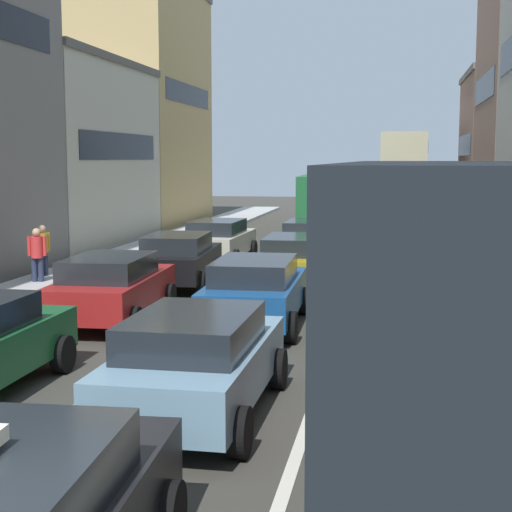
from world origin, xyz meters
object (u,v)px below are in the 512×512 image
at_px(sedan_centre_lane_second, 196,361).
at_px(sedan_left_lane_fourth, 179,258).
at_px(sedan_left_lane_fifth, 218,240).
at_px(pedestrian_near_kerb, 37,253).
at_px(removalist_box_truck, 501,361).
at_px(sedan_left_lane_third, 112,287).
at_px(pedestrian_mid_sidewalk, 42,249).
at_px(hatchback_centre_lane_third, 255,290).
at_px(sedan_centre_lane_fifth, 310,240).
at_px(bus_far_queue_secondary, 405,172).
at_px(sedan_right_lane_behind_truck, 418,325).
at_px(coupe_centre_lane_fourth, 296,260).
at_px(bus_mid_queue_primary, 333,200).

bearing_deg(sedan_centre_lane_second, sedan_left_lane_fourth, 17.55).
bearing_deg(sedan_left_lane_fifth, sedan_centre_lane_second, -166.94).
distance_m(sedan_left_lane_fifth, pedestrian_near_kerb, 7.09).
bearing_deg(removalist_box_truck, sedan_left_lane_third, 35.56).
relative_size(sedan_left_lane_fourth, pedestrian_mid_sidewalk, 2.66).
xyz_separation_m(hatchback_centre_lane_third, sedan_centre_lane_fifth, (0.05, 10.46, 0.00)).
distance_m(removalist_box_truck, bus_far_queue_secondary, 41.61).
distance_m(sedan_left_lane_fourth, pedestrian_mid_sidewalk, 4.28).
bearing_deg(sedan_centre_lane_second, hatchback_centre_lane_third, 2.68).
bearing_deg(pedestrian_mid_sidewalk, sedan_centre_lane_fifth, 66.89).
bearing_deg(sedan_right_lane_behind_truck, coupe_centre_lane_fourth, 25.24).
bearing_deg(hatchback_centre_lane_third, sedan_right_lane_behind_truck, -132.60).
height_order(hatchback_centre_lane_third, pedestrian_mid_sidewalk, pedestrian_mid_sidewalk).
relative_size(sedan_left_lane_third, pedestrian_mid_sidewalk, 2.64).
distance_m(bus_mid_queue_primary, pedestrian_near_kerb, 16.58).
xyz_separation_m(sedan_left_lane_fifth, bus_far_queue_secondary, (6.58, 21.66, 2.03)).
height_order(removalist_box_truck, hatchback_centre_lane_third, removalist_box_truck).
height_order(sedan_centre_lane_fifth, sedan_left_lane_fifth, same).
xyz_separation_m(removalist_box_truck, bus_mid_queue_primary, (-3.67, 28.96, -0.21)).
height_order(sedan_left_lane_fifth, sedan_right_lane_behind_truck, same).
height_order(coupe_centre_lane_fourth, sedan_left_lane_fourth, same).
height_order(sedan_left_lane_fifth, pedestrian_near_kerb, pedestrian_near_kerb).
relative_size(removalist_box_truck, pedestrian_near_kerb, 4.64).
relative_size(sedan_left_lane_third, sedan_left_lane_fourth, 0.99).
relative_size(sedan_left_lane_third, bus_mid_queue_primary, 0.41).
bearing_deg(sedan_centre_lane_fifth, sedan_right_lane_behind_truck, -166.11).
height_order(sedan_left_lane_fourth, sedan_right_lane_behind_truck, same).
distance_m(sedan_left_lane_fifth, bus_far_queue_secondary, 22.73).
bearing_deg(sedan_left_lane_third, removalist_box_truck, -146.81).
bearing_deg(bus_mid_queue_primary, hatchback_centre_lane_third, 177.23).
bearing_deg(pedestrian_mid_sidewalk, bus_mid_queue_primary, 93.41).
bearing_deg(pedestrian_mid_sidewalk, sedan_left_lane_fifth, 80.67).
relative_size(removalist_box_truck, coupe_centre_lane_fourth, 1.78).
bearing_deg(hatchback_centre_lane_third, sedan_left_lane_fifth, 15.90).
xyz_separation_m(sedan_left_lane_third, sedan_left_lane_fifth, (0.09, 10.17, 0.00)).
xyz_separation_m(sedan_left_lane_third, sedan_right_lane_behind_truck, (6.57, -2.88, 0.00)).
xyz_separation_m(sedan_centre_lane_second, sedan_right_lane_behind_truck, (3.13, 2.98, 0.00)).
bearing_deg(sedan_centre_lane_fifth, hatchback_centre_lane_third, 179.79).
xyz_separation_m(coupe_centre_lane_fourth, sedan_right_lane_behind_truck, (3.13, -8.02, 0.00)).
xyz_separation_m(sedan_centre_lane_second, sedan_left_lane_third, (-3.44, 5.86, 0.00)).
distance_m(sedan_centre_lane_second, sedan_left_lane_fifth, 16.38).
xyz_separation_m(hatchback_centre_lane_third, bus_mid_queue_primary, (0.13, 19.13, 0.96)).
height_order(hatchback_centre_lane_third, sedan_centre_lane_fifth, same).
bearing_deg(bus_mid_queue_primary, coupe_centre_lane_fourth, 177.99).
xyz_separation_m(bus_mid_queue_primary, pedestrian_mid_sidewalk, (-7.50, -13.88, -0.81)).
distance_m(sedan_centre_lane_second, sedan_left_lane_fourth, 11.38).
xyz_separation_m(coupe_centre_lane_fourth, pedestrian_mid_sidewalk, (-7.59, 0.17, 0.15)).
height_order(pedestrian_near_kerb, pedestrian_mid_sidewalk, same).
height_order(sedan_centre_lane_second, pedestrian_near_kerb, pedestrian_near_kerb).
height_order(hatchback_centre_lane_third, bus_far_queue_secondary, bus_far_queue_secondary).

